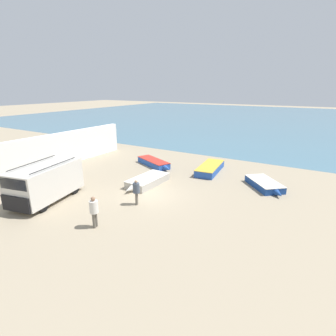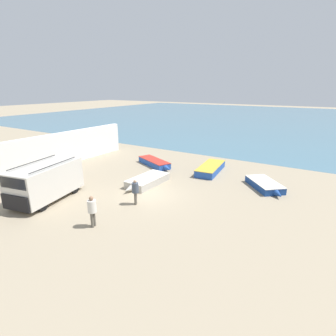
% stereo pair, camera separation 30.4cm
% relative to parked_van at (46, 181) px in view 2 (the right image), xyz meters
% --- Properties ---
extents(ground_plane, '(200.00, 200.00, 0.00)m').
position_rel_parked_van_xyz_m(ground_plane, '(5.11, 4.02, -1.28)').
color(ground_plane, gray).
extents(sea_water, '(120.00, 80.00, 0.01)m').
position_rel_parked_van_xyz_m(sea_water, '(5.11, 56.02, -1.28)').
color(sea_water, '#477084').
rests_on(sea_water, ground_plane).
extents(harbor_wall, '(0.50, 16.23, 3.03)m').
position_rel_parked_van_xyz_m(harbor_wall, '(-5.94, 5.02, 0.23)').
color(harbor_wall, silver).
rests_on(harbor_wall, ground_plane).
extents(parked_van, '(3.10, 5.12, 2.47)m').
position_rel_parked_van_xyz_m(parked_van, '(0.00, 0.00, 0.00)').
color(parked_van, beige).
rests_on(parked_van, ground_plane).
extents(fishing_rowboat_0, '(1.81, 4.29, 0.57)m').
position_rel_parked_van_xyz_m(fishing_rowboat_0, '(3.89, 5.61, -1.00)').
color(fishing_rowboat_0, '#ADA89E').
rests_on(fishing_rowboat_0, ground_plane).
extents(fishing_rowboat_1, '(3.24, 3.51, 0.51)m').
position_rel_parked_van_xyz_m(fishing_rowboat_1, '(11.65, 9.51, -1.03)').
color(fishing_rowboat_1, navy).
rests_on(fishing_rowboat_1, ground_plane).
extents(fishing_rowboat_2, '(1.99, 5.21, 0.61)m').
position_rel_parked_van_xyz_m(fishing_rowboat_2, '(6.74, 11.18, -0.98)').
color(fishing_rowboat_2, '#234CA3').
rests_on(fishing_rowboat_2, ground_plane).
extents(fishing_rowboat_3, '(4.61, 2.73, 0.56)m').
position_rel_parked_van_xyz_m(fishing_rowboat_3, '(1.63, 10.01, -1.00)').
color(fishing_rowboat_3, '#234CA3').
rests_on(fishing_rowboat_3, ground_plane).
extents(fisherman_0, '(0.45, 0.45, 1.72)m').
position_rel_parked_van_xyz_m(fisherman_0, '(5.20, -0.91, -0.25)').
color(fisherman_0, '#5B564C').
rests_on(fisherman_0, ground_plane).
extents(fisherman_1, '(0.43, 0.43, 1.64)m').
position_rel_parked_van_xyz_m(fisherman_1, '(5.37, 2.44, -0.30)').
color(fisherman_1, '#5B564C').
rests_on(fisherman_1, ground_plane).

